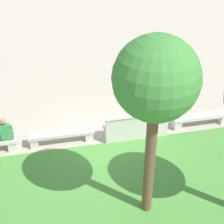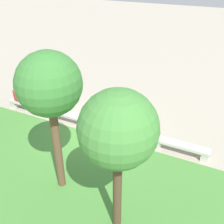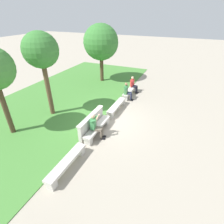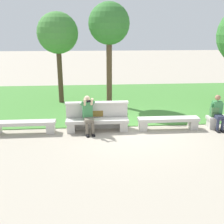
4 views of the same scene
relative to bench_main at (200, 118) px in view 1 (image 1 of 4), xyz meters
name	(u,v)px [view 1 (image 1 of 4)]	position (x,y,z in m)	size (l,w,h in m)	color
ground_plane	(99,138)	(3.91, 0.00, -0.31)	(80.00, 80.00, 0.00)	#A89E8C
bench_main	(200,118)	(0.00, 0.00, 0.00)	(2.25, 0.40, 0.45)	beige
bench_near	(134,126)	(2.61, 0.00, 0.00)	(2.25, 0.40, 0.45)	beige
bench_mid	(62,136)	(5.21, 0.00, 0.00)	(2.25, 0.40, 0.45)	beige
backrest_wall_with_plaque	(137,127)	(2.61, 0.34, 0.21)	(2.30, 0.24, 1.01)	beige
person_photographer	(143,114)	(2.28, -0.08, 0.43)	(0.52, 0.77, 1.32)	black
person_distant	(6,132)	(7.01, -0.07, 0.36)	(0.48, 0.68, 1.26)	black
backpack	(9,134)	(6.92, 0.01, 0.32)	(0.28, 0.24, 0.43)	#4C7F47
tree_left_background	(156,82)	(3.28, 3.50, 3.42)	(1.87, 1.87, 4.74)	brown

